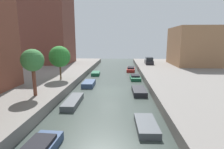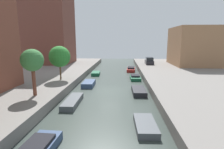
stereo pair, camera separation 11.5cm
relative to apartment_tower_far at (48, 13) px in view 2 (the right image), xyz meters
The scene contains 13 objects.
ground_plane 28.88m from the apartment_tower_far, 51.78° to the right, with size 84.00×84.00×0.00m, color #333D38.
apartment_tower_far is the anchor object (origin of this frame).
low_block_right 34.88m from the apartment_tower_far, ahead, with size 10.00×10.66×8.42m, color #9E704C.
street_tree_1 28.58m from the apartment_tower_far, 71.05° to the right, with size 2.17×2.17×4.63m.
street_tree_2 22.20m from the apartment_tower_far, 64.30° to the right, with size 2.93×2.93×4.71m.
parked_car 26.38m from the apartment_tower_far, ahead, with size 1.89×4.14×1.64m.
moored_boat_left_2 30.97m from the apartment_tower_far, 63.72° to the right, with size 1.37×4.44×0.55m.
moored_boat_left_3 25.38m from the apartment_tower_far, 54.65° to the right, with size 1.61×3.36×0.66m.
moored_boat_left_4 20.27m from the apartment_tower_far, 37.96° to the right, with size 1.68×3.10×0.58m.
moored_boat_right_1 37.95m from the apartment_tower_far, 57.27° to the right, with size 1.61×3.34×0.50m.
moored_boat_right_2 31.57m from the apartment_tower_far, 47.27° to the right, with size 1.65×3.69×0.59m.
moored_boat_right_3 26.90m from the apartment_tower_far, 33.84° to the right, with size 1.71×3.45×0.74m.
moored_boat_right_4 23.62m from the apartment_tower_far, 14.21° to the right, with size 1.96×4.51×0.93m.
Camera 2 is at (1.62, -21.88, 6.37)m, focal length 28.02 mm.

